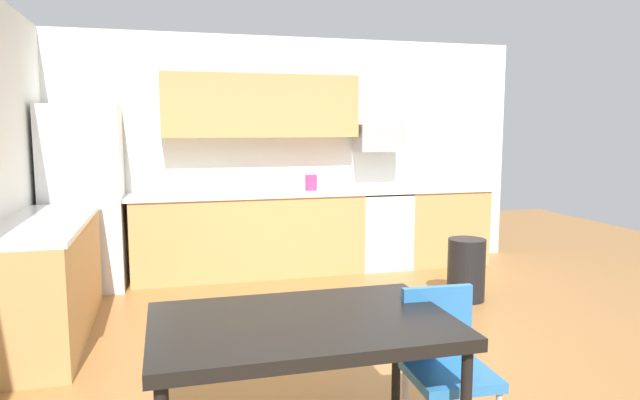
% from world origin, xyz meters
% --- Properties ---
extents(ground_plane, '(12.00, 12.00, 0.00)m').
position_xyz_m(ground_plane, '(0.00, 0.00, 0.00)').
color(ground_plane, '#9E6B38').
extents(wall_back, '(5.80, 0.10, 2.70)m').
position_xyz_m(wall_back, '(0.00, 2.65, 1.35)').
color(wall_back, silver).
rests_on(wall_back, ground).
extents(cabinet_run_back, '(2.55, 0.60, 0.90)m').
position_xyz_m(cabinet_run_back, '(-0.47, 2.30, 0.45)').
color(cabinet_run_back, tan).
rests_on(cabinet_run_back, ground).
extents(cabinet_run_back_right, '(1.00, 0.60, 0.90)m').
position_xyz_m(cabinet_run_back_right, '(1.90, 2.30, 0.45)').
color(cabinet_run_back_right, tan).
rests_on(cabinet_run_back_right, ground).
extents(cabinet_run_left, '(0.60, 2.00, 0.90)m').
position_xyz_m(cabinet_run_left, '(-2.30, 0.80, 0.45)').
color(cabinet_run_left, tan).
rests_on(cabinet_run_left, ground).
extents(countertop_back, '(4.80, 0.64, 0.04)m').
position_xyz_m(countertop_back, '(0.00, 2.30, 0.92)').
color(countertop_back, silver).
rests_on(countertop_back, cabinet_run_back).
extents(countertop_left, '(0.64, 2.00, 0.04)m').
position_xyz_m(countertop_left, '(-2.30, 0.80, 0.92)').
color(countertop_left, silver).
rests_on(countertop_left, cabinet_run_left).
extents(upper_cabinets_back, '(2.20, 0.34, 0.70)m').
position_xyz_m(upper_cabinets_back, '(-0.30, 2.43, 1.90)').
color(upper_cabinets_back, tan).
extents(refrigerator, '(0.76, 0.70, 1.88)m').
position_xyz_m(refrigerator, '(-2.18, 2.22, 0.94)').
color(refrigerator, white).
rests_on(refrigerator, ground).
extents(oven_range, '(0.60, 0.60, 0.91)m').
position_xyz_m(oven_range, '(1.10, 2.30, 0.46)').
color(oven_range, white).
rests_on(oven_range, ground).
extents(microwave, '(0.54, 0.36, 0.32)m').
position_xyz_m(microwave, '(1.10, 2.40, 1.54)').
color(microwave, '#9EA0A5').
extents(sink_basin, '(0.48, 0.40, 0.14)m').
position_xyz_m(sink_basin, '(-0.41, 2.30, 0.88)').
color(sink_basin, '#A5A8AD').
rests_on(sink_basin, countertop_back).
extents(sink_faucet, '(0.02, 0.02, 0.24)m').
position_xyz_m(sink_faucet, '(-0.41, 2.48, 1.04)').
color(sink_faucet, '#B2B5BA').
rests_on(sink_faucet, countertop_back).
extents(dining_table, '(1.40, 0.90, 0.78)m').
position_xyz_m(dining_table, '(-0.77, -1.54, 0.72)').
color(dining_table, black).
rests_on(dining_table, ground).
extents(chair_near_table, '(0.42, 0.42, 0.85)m').
position_xyz_m(chair_near_table, '(-0.03, -1.54, 0.50)').
color(chair_near_table, '#2D72B7').
rests_on(chair_near_table, ground).
extents(trash_bin, '(0.36, 0.36, 0.60)m').
position_xyz_m(trash_bin, '(1.41, 0.81, 0.30)').
color(trash_bin, black).
rests_on(trash_bin, ground).
extents(kettle, '(0.14, 0.14, 0.20)m').
position_xyz_m(kettle, '(0.26, 2.35, 1.02)').
color(kettle, '#CC3372').
rests_on(kettle, countertop_back).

